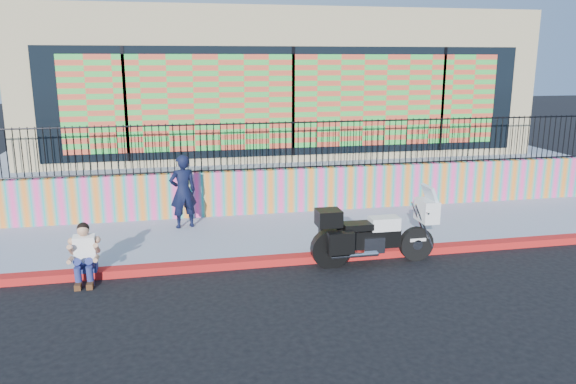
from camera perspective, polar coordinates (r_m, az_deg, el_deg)
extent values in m
plane|color=black|center=(11.41, 4.93, -6.86)|extent=(90.00, 90.00, 0.00)
cube|color=red|center=(11.38, 4.94, -6.50)|extent=(16.00, 0.30, 0.15)
cube|color=#8991A5|center=(12.89, 2.84, -4.08)|extent=(16.00, 3.00, 0.15)
cube|color=#FF4396|center=(14.22, 1.25, 0.22)|extent=(16.00, 0.20, 1.10)
cube|color=#8991A5|center=(19.14, -2.19, 3.40)|extent=(16.00, 10.00, 1.25)
cube|color=tan|center=(18.67, -2.16, 11.26)|extent=(14.00, 8.00, 4.00)
cube|color=black|center=(14.75, 0.51, 9.15)|extent=(12.60, 0.04, 2.80)
cube|color=#DB4C30|center=(14.72, 0.54, 9.14)|extent=(11.48, 0.02, 2.40)
cylinder|color=black|center=(11.52, 12.90, -5.15)|extent=(0.69, 0.15, 0.69)
cylinder|color=black|center=(10.92, 4.35, -5.88)|extent=(0.69, 0.15, 0.69)
cube|color=black|center=(11.13, 8.77, -4.66)|extent=(0.99, 0.29, 0.35)
cube|color=silver|center=(11.14, 8.50, -5.19)|extent=(0.42, 0.35, 0.31)
cube|color=white|center=(11.11, 9.74, -3.15)|extent=(0.57, 0.33, 0.25)
cube|color=black|center=(10.93, 7.03, -3.44)|extent=(0.57, 0.35, 0.13)
cube|color=white|center=(11.40, 13.93, -1.84)|extent=(0.31, 0.54, 0.44)
cube|color=silver|center=(11.34, 14.22, -0.20)|extent=(0.19, 0.48, 0.35)
cube|color=black|center=(10.71, 4.14, -2.63)|extent=(0.46, 0.44, 0.31)
cube|color=black|center=(10.59, 5.39, -5.20)|extent=(0.50, 0.19, 0.42)
cube|color=black|center=(11.16, 4.44, -4.21)|extent=(0.50, 0.19, 0.42)
cube|color=white|center=(11.48, 12.92, -4.66)|extent=(0.33, 0.17, 0.06)
imported|color=black|center=(12.99, -10.62, 0.06)|extent=(0.70, 0.55, 1.69)
cube|color=navy|center=(10.98, -19.75, -7.12)|extent=(0.36, 0.28, 0.18)
cube|color=white|center=(10.83, -19.93, -5.46)|extent=(0.38, 0.27, 0.54)
sphere|color=tan|center=(10.69, -20.11, -3.69)|extent=(0.21, 0.21, 0.21)
cube|color=#472814|center=(10.66, -20.52, -8.91)|extent=(0.11, 0.26, 0.10)
cube|color=#472814|center=(10.63, -19.45, -8.88)|extent=(0.11, 0.26, 0.10)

